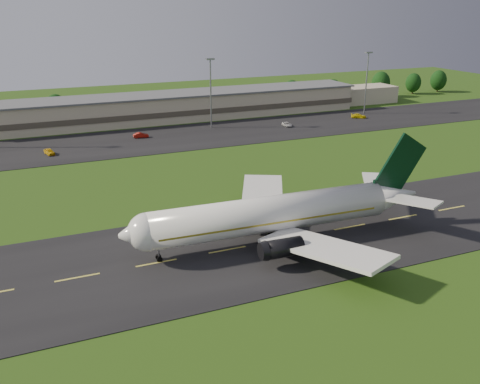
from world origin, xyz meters
name	(u,v)px	position (x,y,z in m)	size (l,w,h in m)	color
ground	(350,228)	(0.00, 0.00, 0.00)	(360.00, 360.00, 0.00)	#224411
taxiway	(350,227)	(0.00, 0.00, 0.05)	(220.00, 30.00, 0.10)	black
apron	(205,135)	(0.00, 72.00, 0.05)	(260.00, 30.00, 0.10)	black
airliner	(275,214)	(-14.08, -0.03, 4.66)	(51.29, 42.15, 15.57)	white
terminal	(198,105)	(6.40, 96.18, 3.99)	(145.00, 16.00, 8.40)	tan
light_mast_centre	(211,85)	(5.00, 80.00, 12.74)	(2.40, 1.20, 20.35)	gray
light_mast_east	(367,75)	(60.00, 80.00, 12.74)	(2.40, 1.20, 20.35)	gray
tree_line	(238,94)	(24.69, 106.32, 4.99)	(195.00, 9.31, 10.65)	black
service_vehicle_a	(49,152)	(-42.18, 67.20, 0.82)	(1.70, 4.22, 1.44)	gold
service_vehicle_b	(141,135)	(-17.42, 75.47, 0.79)	(1.46, 4.20, 1.38)	#951209
service_vehicle_c	(287,124)	(26.52, 72.34, 0.71)	(2.03, 4.40, 1.22)	silver
service_vehicle_d	(359,116)	(53.63, 74.05, 0.81)	(1.98, 4.86, 1.41)	yellow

